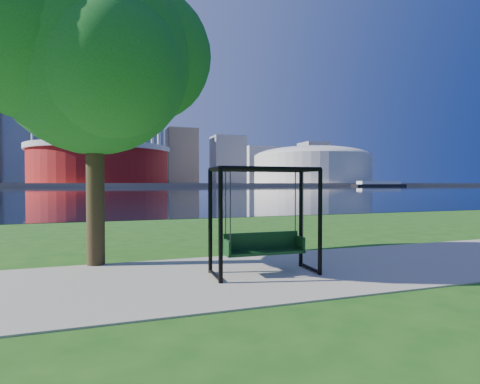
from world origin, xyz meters
name	(u,v)px	position (x,y,z in m)	size (l,w,h in m)	color
ground	(229,271)	(0.00, 0.00, 0.00)	(900.00, 900.00, 0.00)	#1E5114
path	(236,276)	(0.00, -0.50, 0.01)	(120.00, 4.00, 0.03)	#9E937F
river	(123,190)	(0.00, 102.00, 0.01)	(900.00, 180.00, 0.02)	black
far_bank	(117,184)	(0.00, 306.00, 1.00)	(900.00, 228.00, 2.00)	#937F60
stadium	(101,163)	(-10.00, 235.00, 14.23)	(83.00, 83.00, 32.00)	maroon
arena	(312,164)	(135.00, 235.00, 15.87)	(84.00, 84.00, 26.56)	beige
skyline	(111,142)	(-4.27, 319.39, 35.89)	(392.00, 66.00, 96.50)	gray
swing	(264,223)	(0.60, -0.57, 1.09)	(2.21, 0.99, 2.25)	black
park_tree	(92,53)	(-2.82, 1.53, 4.91)	(5.69, 5.14, 7.07)	#2E2514
barge	(379,184)	(150.73, 181.11, 1.46)	(33.09, 12.80, 3.22)	black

